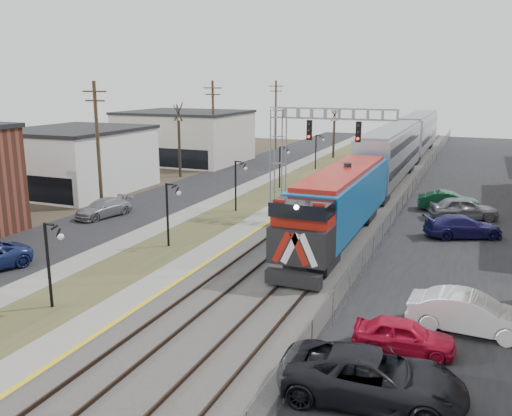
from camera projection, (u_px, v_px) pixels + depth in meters
The scene contains 23 objects.
street_west at pixel (195, 188), 51.57m from camera, with size 7.00×120.00×0.04m, color black.
sidewalk at pixel (238, 191), 49.89m from camera, with size 2.00×120.00×0.08m, color gray.
grass_median at pixel (268, 194), 48.78m from camera, with size 4.00×120.00×0.06m, color #424524.
platform at pixel (300, 196), 47.64m from camera, with size 2.00×120.00×0.24m, color gray.
ballast_bed at pixel (356, 201), 45.79m from camera, with size 8.00×120.00×0.20m, color #595651.
parking_lot at pixel (512, 215), 41.34m from camera, with size 16.00×120.00×0.04m, color black.
platform_edge at pixel (309, 195), 47.29m from camera, with size 0.24×120.00×0.01m, color gold.
track_near at pixel (333, 197), 46.49m from camera, with size 1.58×120.00×0.15m.
track_far at pixel (374, 200), 45.19m from camera, with size 1.58×120.00×0.15m.
train at pixel (397, 152), 55.21m from camera, with size 3.00×63.05×5.33m.
signal_gantry at pixel (301, 143), 39.26m from camera, with size 9.00×1.07×8.15m.
lampposts at pixel (170, 214), 33.30m from camera, with size 0.14×62.14×4.00m.
utility_poles at pixel (98, 146), 42.55m from camera, with size 0.28×80.28×10.00m.
fence at pixel (408, 197), 44.06m from camera, with size 0.04×120.00×1.60m, color gray.
buildings_west at pixel (29, 167), 44.71m from camera, with size 14.00×67.00×7.00m.
bare_trees at pixel (203, 154), 54.91m from camera, with size 12.30×42.30×5.95m.
car_lot_a at pixel (404, 336), 20.41m from camera, with size 1.52×3.78×1.29m, color #B70E2C.
car_lot_b at pixel (470, 314), 21.94m from camera, with size 1.71×4.90×1.61m, color white.
car_lot_c at pixel (372, 378), 17.22m from camera, with size 2.71×5.88×1.63m, color black.
car_lot_d at pixel (463, 227), 35.27m from camera, with size 2.02×4.96×1.44m, color #18164D.
car_lot_e at pixel (464, 209), 39.83m from camera, with size 1.95×4.86×1.65m, color gray.
car_lot_f at pixel (448, 202), 42.40m from camera, with size 1.61×4.63×1.52m, color #0B3A1F.
car_street_b at pixel (104, 208), 40.60m from camera, with size 1.87×4.61×1.34m, color gray.
Camera 1 is at (13.26, -9.54, 10.06)m, focal length 38.00 mm.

